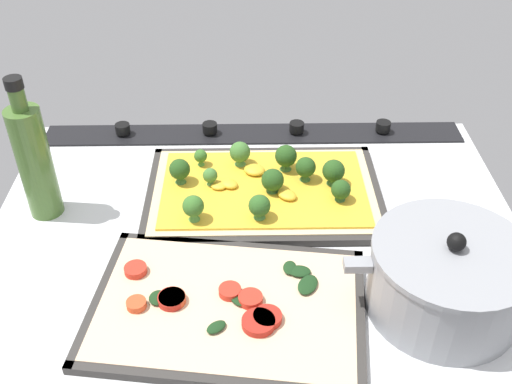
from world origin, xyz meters
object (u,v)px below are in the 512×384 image
Objects in this scene: broccoli_pizza at (264,186)px; baking_tray_back at (228,309)px; baking_tray_front at (264,194)px; oil_bottle at (34,160)px; cooking_pot at (447,278)px; veggie_pizza_back at (226,305)px.

baking_tray_back is (5.53, 25.12, -1.69)cm from broccoli_pizza.
baking_tray_front is 1.64× the size of oil_bottle.
oil_bottle reaches higher than baking_tray_back.
cooking_pot is (-23.18, 24.77, 3.21)cm from broccoli_pizza.
veggie_pizza_back is (5.69, 25.01, 0.73)cm from baking_tray_front.
veggie_pizza_back is 29.16cm from cooking_pot.
cooking_pot reaches higher than baking_tray_back.
baking_tray_front is 1.42× the size of cooking_pot.
baking_tray_front is 1.06× the size of veggie_pizza_back.
baking_tray_front is at bearing -102.47° from baking_tray_back.
baking_tray_back is at bearing 165.54° from veggie_pizza_back.
cooking_pot is at bearing 133.10° from broccoli_pizza.
baking_tray_front is 0.99× the size of baking_tray_back.
baking_tray_front is 1.07× the size of broccoli_pizza.
baking_tray_front is 36.62cm from oil_bottle.
veggie_pizza_back is at bearing 77.25° from broccoli_pizza.
cooking_pot is (-23.17, 24.70, 4.90)cm from baking_tray_front.
cooking_pot reaches higher than baking_tray_front.
baking_tray_front is at bearing 100.75° from broccoli_pizza.
oil_bottle reaches higher than broccoli_pizza.
broccoli_pizza is at bearing -174.45° from oil_bottle.
baking_tray_front is 25.66cm from veggie_pizza_back.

